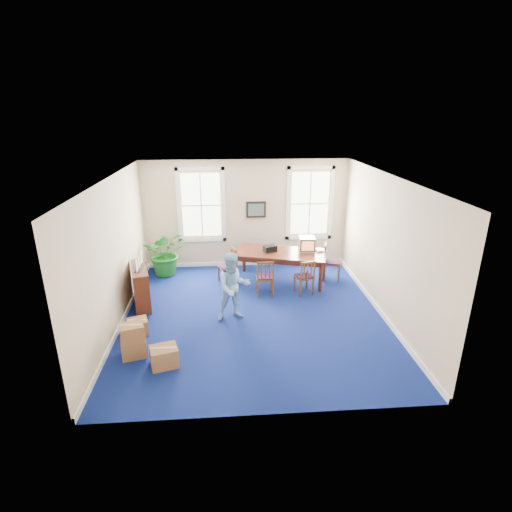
{
  "coord_description": "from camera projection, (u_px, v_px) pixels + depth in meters",
  "views": [
    {
      "loc": [
        -0.57,
        -8.26,
        4.51
      ],
      "look_at": [
        0.1,
        0.6,
        1.25
      ],
      "focal_mm": 28.0,
      "sensor_mm": 36.0,
      "label": 1
    }
  ],
  "objects": [
    {
      "name": "chair_end_left",
      "position": [
        227.0,
        266.0,
        10.95
      ],
      "size": [
        0.55,
        0.55,
        0.97
      ],
      "primitive_type": null,
      "rotation": [
        0.0,
        0.0,
        -1.24
      ],
      "color": "brown",
      "rests_on": "ground"
    },
    {
      "name": "potted_plant",
      "position": [
        166.0,
        253.0,
        11.42
      ],
      "size": [
        1.3,
        1.16,
        1.32
      ],
      "primitive_type": "imported",
      "rotation": [
        0.0,
        0.0,
        0.11
      ],
      "color": "#145D17",
      "rests_on": "ground"
    },
    {
      "name": "window_left",
      "position": [
        201.0,
        205.0,
        11.6
      ],
      "size": [
        1.4,
        0.12,
        2.2
      ],
      "primitive_type": null,
      "color": "white",
      "rests_on": "ground"
    },
    {
      "name": "wall_front",
      "position": [
        269.0,
        325.0,
        5.73
      ],
      "size": [
        6.5,
        0.0,
        6.5
      ],
      "primitive_type": "plane",
      "rotation": [
        -1.57,
        0.0,
        0.0
      ],
      "color": "#C4AE8D",
      "rests_on": "ground"
    },
    {
      "name": "cardboard_boxes",
      "position": [
        143.0,
        337.0,
        7.76
      ],
      "size": [
        1.54,
        1.54,
        0.72
      ],
      "primitive_type": null,
      "rotation": [
        0.0,
        0.0,
        0.27
      ],
      "color": "brown",
      "rests_on": "ground"
    },
    {
      "name": "crt_tv",
      "position": [
        307.0,
        244.0,
        10.97
      ],
      "size": [
        0.46,
        0.49,
        0.39
      ],
      "primitive_type": null,
      "rotation": [
        0.0,
        0.0,
        -0.06
      ],
      "color": "#B7B7BC",
      "rests_on": "conference_table"
    },
    {
      "name": "credenza",
      "position": [
        141.0,
        289.0,
        9.56
      ],
      "size": [
        0.63,
        1.27,
        0.96
      ],
      "primitive_type": "cube",
      "rotation": [
        0.0,
        0.0,
        0.24
      ],
      "color": "#4A1F12",
      "rests_on": "ground"
    },
    {
      "name": "baseboard_back",
      "position": [
        246.0,
        263.0,
        12.32
      ],
      "size": [
        6.0,
        0.04,
        0.12
      ],
      "primitive_type": "cube",
      "color": "white",
      "rests_on": "ground"
    },
    {
      "name": "equipment_bag",
      "position": [
        270.0,
        249.0,
        10.93
      ],
      "size": [
        0.4,
        0.33,
        0.17
      ],
      "primitive_type": "cube",
      "rotation": [
        0.0,
        0.0,
        0.37
      ],
      "color": "black",
      "rests_on": "conference_table"
    },
    {
      "name": "ceiling",
      "position": [
        253.0,
        177.0,
        8.22
      ],
      "size": [
        6.5,
        6.5,
        0.0
      ],
      "primitive_type": "plane",
      "rotation": [
        3.14,
        0.0,
        0.0
      ],
      "color": "white",
      "rests_on": "ground"
    },
    {
      "name": "baseboard_right",
      "position": [
        378.0,
        308.0,
        9.51
      ],
      "size": [
        0.04,
        6.5,
        0.12
      ],
      "primitive_type": "cube",
      "color": "white",
      "rests_on": "ground"
    },
    {
      "name": "baseboard_left",
      "position": [
        124.0,
        317.0,
        9.09
      ],
      "size": [
        0.04,
        6.5,
        0.12
      ],
      "primitive_type": "cube",
      "color": "white",
      "rests_on": "ground"
    },
    {
      "name": "conference_table",
      "position": [
        280.0,
        266.0,
        11.07
      ],
      "size": [
        2.71,
        1.78,
        0.85
      ],
      "primitive_type": null,
      "rotation": [
        0.0,
        0.0,
        -0.28
      ],
      "color": "#4A1F12",
      "rests_on": "ground"
    },
    {
      "name": "chair_near_right",
      "position": [
        304.0,
        276.0,
        10.3
      ],
      "size": [
        0.52,
        0.52,
        0.94
      ],
      "primitive_type": null,
      "rotation": [
        0.0,
        0.0,
        3.41
      ],
      "color": "brown",
      "rests_on": "ground"
    },
    {
      "name": "chair_near_left",
      "position": [
        265.0,
        277.0,
        10.22
      ],
      "size": [
        0.44,
        0.44,
        0.97
      ],
      "primitive_type": null,
      "rotation": [
        0.0,
        0.0,
        3.13
      ],
      "color": "brown",
      "rests_on": "ground"
    },
    {
      "name": "game_console",
      "position": [
        319.0,
        250.0,
        10.99
      ],
      "size": [
        0.22,
        0.26,
        0.06
      ],
      "primitive_type": "cube",
      "rotation": [
        0.0,
        0.0,
        0.2
      ],
      "color": "white",
      "rests_on": "conference_table"
    },
    {
      "name": "floor",
      "position": [
        254.0,
        315.0,
        9.32
      ],
      "size": [
        6.5,
        6.5,
        0.0
      ],
      "primitive_type": "plane",
      "color": "navy",
      "rests_on": "ground"
    },
    {
      "name": "wall_picture",
      "position": [
        256.0,
        210.0,
        11.74
      ],
      "size": [
        0.58,
        0.06,
        0.48
      ],
      "primitive_type": null,
      "color": "black",
      "rests_on": "ground"
    },
    {
      "name": "brochure_rack",
      "position": [
        139.0,
        264.0,
        9.34
      ],
      "size": [
        0.13,
        0.71,
        0.31
      ],
      "primitive_type": null,
      "rotation": [
        0.0,
        0.0,
        0.01
      ],
      "color": "#99999E",
      "rests_on": "credenza"
    },
    {
      "name": "man",
      "position": [
        233.0,
        287.0,
        8.91
      ],
      "size": [
        0.89,
        0.75,
        1.58
      ],
      "primitive_type": "imported",
      "rotation": [
        0.0,
        0.0,
        0.22
      ],
      "color": "#88BBE7",
      "rests_on": "ground"
    },
    {
      "name": "chair_end_right",
      "position": [
        332.0,
        262.0,
        11.15
      ],
      "size": [
        0.57,
        0.57,
        1.03
      ],
      "primitive_type": null,
      "rotation": [
        0.0,
        0.0,
        1.29
      ],
      "color": "brown",
      "rests_on": "ground"
    },
    {
      "name": "window_right",
      "position": [
        310.0,
        203.0,
        11.83
      ],
      "size": [
        1.4,
        0.12,
        2.2
      ],
      "primitive_type": null,
      "color": "white",
      "rests_on": "ground"
    },
    {
      "name": "wall_left",
      "position": [
        114.0,
        254.0,
        8.56
      ],
      "size": [
        0.0,
        6.5,
        6.5
      ],
      "primitive_type": "plane",
      "rotation": [
        1.57,
        0.0,
        1.57
      ],
      "color": "#C4AE8D",
      "rests_on": "ground"
    },
    {
      "name": "wall_right",
      "position": [
        386.0,
        247.0,
        8.98
      ],
      "size": [
        0.0,
        6.5,
        6.5
      ],
      "primitive_type": "plane",
      "rotation": [
        1.57,
        0.0,
        -1.57
      ],
      "color": "#C4AE8D",
      "rests_on": "ground"
    },
    {
      "name": "wall_back",
      "position": [
        246.0,
        214.0,
        11.81
      ],
      "size": [
        6.5,
        0.0,
        6.5
      ],
      "primitive_type": "plane",
      "rotation": [
        1.57,
        0.0,
        0.0
      ],
      "color": "#C4AE8D",
      "rests_on": "ground"
    }
  ]
}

